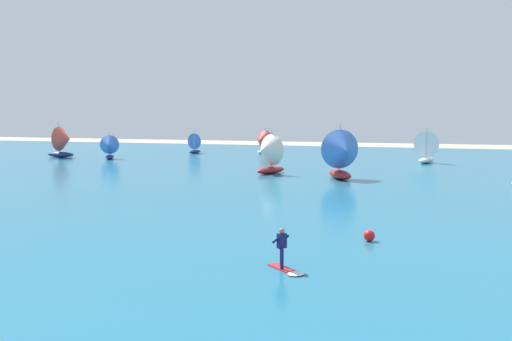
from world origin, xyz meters
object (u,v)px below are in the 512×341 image
object	(u,v)px
sailboat_center_horizon	(263,142)
sailboat_far_right	(343,154)
sailboat_outermost	(64,142)
marker_buoy	(369,236)
sailboat_far_left	(109,147)
kitesurfer	(285,255)
sailboat_trailing	(428,146)
sailboat_anchored_offshore	(267,154)
sailboat_near_shore	(196,143)

from	to	relation	value
sailboat_center_horizon	sailboat_far_right	world-z (taller)	sailboat_far_right
sailboat_far_right	sailboat_outermost	size ratio (longest dim) A/B	1.09
sailboat_outermost	marker_buoy	world-z (taller)	sailboat_outermost
sailboat_center_horizon	sailboat_outermost	distance (m)	28.65
sailboat_far_left	sailboat_outermost	xyz separation A→B (m)	(-7.64, 0.78, 0.56)
sailboat_far_right	marker_buoy	xyz separation A→B (m)	(3.84, -23.00, -2.13)
sailboat_center_horizon	kitesurfer	bearing A→B (deg)	-74.12
kitesurfer	sailboat_trailing	distance (m)	48.52
kitesurfer	sailboat_far_right	size ratio (longest dim) A/B	0.35
kitesurfer	sailboat_outermost	bearing A→B (deg)	134.27
sailboat_far_left	sailboat_outermost	size ratio (longest dim) A/B	0.75
sailboat_center_horizon	sailboat_trailing	world-z (taller)	sailboat_trailing
sailboat_anchored_offshore	marker_buoy	size ratio (longest dim) A/B	8.33
kitesurfer	sailboat_far_right	world-z (taller)	sailboat_far_right
sailboat_far_right	sailboat_near_shore	xyz separation A→B (m)	(-25.28, 25.55, -0.83)
sailboat_center_horizon	sailboat_near_shore	xyz separation A→B (m)	(-10.30, -1.40, -0.25)
sailboat_far_right	sailboat_near_shore	distance (m)	35.95
sailboat_outermost	sailboat_center_horizon	bearing A→B (deg)	27.86
sailboat_near_shore	marker_buoy	size ratio (longest dim) A/B	6.28
sailboat_far_left	marker_buoy	world-z (taller)	sailboat_far_left
sailboat_center_horizon	sailboat_far_left	distance (m)	22.66
kitesurfer	sailboat_center_horizon	xyz separation A→B (m)	(-15.81, 55.58, 1.24)
sailboat_anchored_offshore	marker_buoy	xyz separation A→B (m)	(11.73, -25.25, -1.82)
sailboat_near_shore	sailboat_far_right	bearing A→B (deg)	-45.31
sailboat_trailing	sailboat_outermost	bearing A→B (deg)	-173.36
sailboat_anchored_offshore	marker_buoy	distance (m)	27.91
sailboat_far_left	sailboat_near_shore	world-z (taller)	sailboat_far_left
sailboat_near_shore	sailboat_outermost	size ratio (longest dim) A/B	0.71
sailboat_outermost	marker_buoy	xyz separation A→B (m)	(44.14, -36.56, -1.94)
sailboat_near_shore	sailboat_outermost	bearing A→B (deg)	-141.41
sailboat_center_horizon	sailboat_outermost	xyz separation A→B (m)	(-25.33, -13.39, 0.38)
sailboat_trailing	sailboat_anchored_offshore	size ratio (longest dim) A/B	0.98
sailboat_outermost	marker_buoy	bearing A→B (deg)	-39.63
sailboat_near_shore	sailboat_center_horizon	bearing A→B (deg)	7.71
sailboat_near_shore	sailboat_outermost	xyz separation A→B (m)	(-15.03, -11.99, 0.63)
kitesurfer	sailboat_outermost	world-z (taller)	sailboat_outermost
kitesurfer	sailboat_far_right	distance (m)	28.70
sailboat_center_horizon	sailboat_far_right	distance (m)	30.83
sailboat_trailing	sailboat_anchored_offshore	world-z (taller)	sailboat_anchored_offshore
sailboat_outermost	marker_buoy	distance (m)	57.34
sailboat_trailing	marker_buoy	distance (m)	42.54
kitesurfer	sailboat_anchored_offshore	xyz separation A→B (m)	(-8.73, 30.89, 1.50)
sailboat_center_horizon	sailboat_outermost	bearing A→B (deg)	-152.14
sailboat_center_horizon	sailboat_far_left	xyz separation A→B (m)	(-17.69, -14.17, -0.18)
kitesurfer	marker_buoy	size ratio (longest dim) A/B	3.35
sailboat_center_horizon	sailboat_near_shore	world-z (taller)	sailboat_center_horizon
sailboat_trailing	sailboat_outermost	distance (m)	49.18
sailboat_far_right	sailboat_trailing	bearing A→B (deg)	66.05
sailboat_outermost	sailboat_anchored_offshore	bearing A→B (deg)	-19.22
sailboat_center_horizon	sailboat_far_left	world-z (taller)	sailboat_center_horizon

